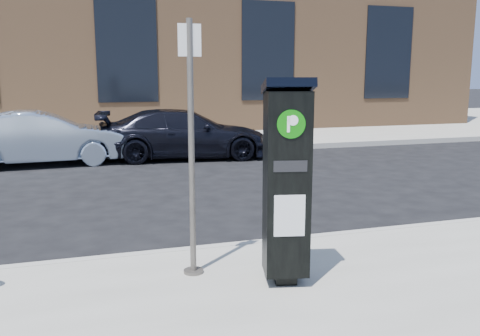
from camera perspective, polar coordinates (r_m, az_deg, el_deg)
name	(u,v)px	position (r m, az deg, el deg)	size (l,w,h in m)	color
ground	(222,256)	(6.22, -2.06, -9.89)	(120.00, 120.00, 0.00)	black
sidewalk_far	(125,131)	(19.80, -12.75, 4.12)	(60.00, 12.00, 0.15)	gray
curb_near	(222,251)	(6.18, -2.02, -9.30)	(60.00, 0.12, 0.16)	#9E9B93
curb_far	(144,154)	(13.89, -10.75, 1.61)	(60.00, 0.12, 0.16)	#9E9B93
building	(116,27)	(22.77, -13.80, 15.13)	(28.00, 10.05, 8.25)	brown
parking_kiosk	(287,181)	(4.84, 5.26, -1.42)	(0.53, 0.49, 1.99)	black
sign_pole	(191,152)	(5.03, -5.47, 1.81)	(0.22, 0.20, 2.53)	#5D5752
car_silver	(42,138)	(13.15, -21.33, 3.13)	(1.38, 3.96, 1.31)	#95A7BE
car_dark	(184,134)	(13.36, -6.25, 3.83)	(1.79, 4.41, 1.28)	black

